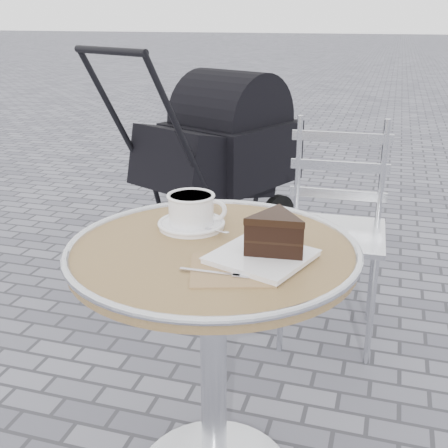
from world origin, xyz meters
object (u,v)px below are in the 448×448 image
(cappuccino_set, at_px, (192,213))
(cake_plate_set, at_px, (271,239))
(bistro_chair, at_px, (336,204))
(baby_stroller, at_px, (216,162))
(cafe_table, at_px, (213,307))

(cappuccino_set, bearing_deg, cake_plate_set, -41.44)
(cappuccino_set, relative_size, cake_plate_set, 0.64)
(cappuccino_set, bearing_deg, bistro_chair, 59.92)
(baby_stroller, bearing_deg, cappuccino_set, -50.07)
(cafe_table, height_order, bistro_chair, bistro_chair)
(cafe_table, distance_m, bistro_chair, 1.00)
(cake_plate_set, xyz_separation_m, bistro_chair, (0.06, 1.01, -0.23))
(cappuccino_set, xyz_separation_m, cake_plate_set, (0.24, -0.14, 0.01))
(cafe_table, xyz_separation_m, cappuccino_set, (-0.09, 0.12, 0.20))
(bistro_chair, bearing_deg, baby_stroller, 135.56)
(bistro_chair, bearing_deg, cafe_table, -103.96)
(bistro_chair, relative_size, baby_stroller, 0.74)
(cake_plate_set, relative_size, bistro_chair, 0.35)
(cake_plate_set, bearing_deg, baby_stroller, 130.65)
(cafe_table, height_order, cake_plate_set, cake_plate_set)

